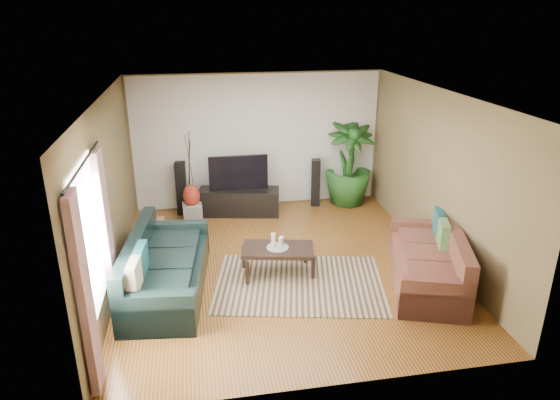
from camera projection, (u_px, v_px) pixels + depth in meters
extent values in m
plane|color=brown|center=(282.00, 266.00, 7.93)|extent=(5.50, 5.50, 0.00)
plane|color=white|center=(282.00, 95.00, 6.97)|extent=(5.50, 5.50, 0.00)
plane|color=brown|center=(258.00, 141.00, 9.98)|extent=(5.00, 0.00, 5.00)
plane|color=brown|center=(332.00, 277.00, 4.92)|extent=(5.00, 0.00, 5.00)
plane|color=brown|center=(108.00, 196.00, 7.04)|extent=(0.00, 5.50, 5.50)
plane|color=brown|center=(438.00, 177.00, 7.86)|extent=(0.00, 5.50, 5.50)
plane|color=white|center=(258.00, 141.00, 9.97)|extent=(4.90, 0.00, 4.90)
plane|color=white|center=(89.00, 241.00, 5.56)|extent=(0.00, 1.80, 1.80)
cube|color=gray|center=(85.00, 296.00, 4.96)|extent=(0.08, 0.35, 2.20)
cube|color=gray|center=(107.00, 234.00, 6.34)|extent=(0.08, 0.35, 2.20)
cylinder|color=black|center=(83.00, 164.00, 5.24)|extent=(0.03, 1.90, 0.03)
cube|color=black|center=(167.00, 264.00, 7.11)|extent=(1.26, 2.44, 0.85)
cube|color=brown|center=(428.00, 257.00, 7.30)|extent=(1.55, 2.26, 0.85)
cube|color=tan|center=(299.00, 283.00, 7.42)|extent=(2.78, 2.22, 0.01)
cube|color=black|center=(278.00, 261.00, 7.63)|extent=(1.17, 0.79, 0.44)
cylinder|color=gray|center=(278.00, 247.00, 7.55)|extent=(0.33, 0.33, 0.01)
cylinder|color=#F4E7CE|center=(273.00, 240.00, 7.53)|extent=(0.07, 0.07, 0.21)
cylinder|color=beige|center=(281.00, 243.00, 7.49)|extent=(0.07, 0.07, 0.17)
cylinder|color=white|center=(282.00, 241.00, 7.59)|extent=(0.07, 0.07, 0.14)
cube|color=black|center=(239.00, 202.00, 9.86)|extent=(1.62, 0.75, 0.52)
cube|color=black|center=(238.00, 173.00, 9.66)|extent=(1.15, 0.06, 0.68)
cube|color=black|center=(181.00, 188.00, 9.79)|extent=(0.21, 0.23, 1.07)
cube|color=black|center=(316.00, 183.00, 10.24)|extent=(0.21, 0.23, 0.98)
imported|color=#1C4D19|center=(349.00, 163.00, 10.22)|extent=(0.98, 0.98, 1.72)
cylinder|color=black|center=(347.00, 197.00, 10.49)|extent=(0.32, 0.32, 0.25)
cube|color=gray|center=(193.00, 212.00, 9.57)|extent=(0.37, 0.37, 0.35)
ellipsoid|color=maroon|center=(191.00, 196.00, 9.45)|extent=(0.32, 0.32, 0.45)
cube|color=brown|center=(151.00, 235.00, 8.48)|extent=(0.44, 0.44, 0.47)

